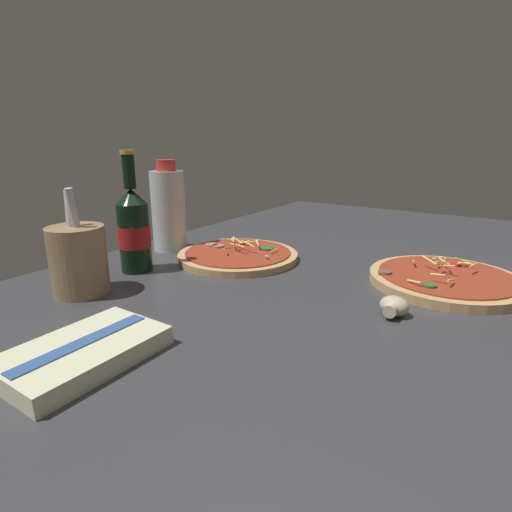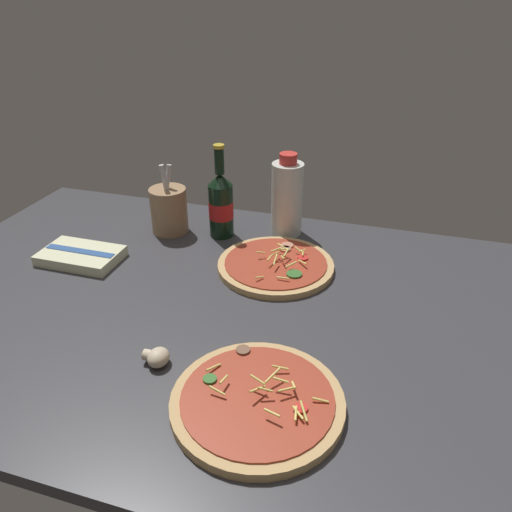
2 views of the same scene
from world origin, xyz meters
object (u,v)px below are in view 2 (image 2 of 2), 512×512
at_px(beer_bottle, 221,204).
at_px(mushroom_left, 157,357).
at_px(pizza_near, 257,402).
at_px(dish_towel, 81,256).
at_px(oil_bottle, 287,198).
at_px(pizza_far, 276,265).
at_px(utensil_crock, 169,210).

relative_size(beer_bottle, mushroom_left, 5.20).
relative_size(pizza_near, dish_towel, 1.48).
height_order(oil_bottle, mushroom_left, oil_bottle).
xyz_separation_m(pizza_far, dish_towel, (-0.44, -0.10, 0.00)).
relative_size(pizza_far, oil_bottle, 1.25).
bearing_deg(utensil_crock, mushroom_left, -66.96).
xyz_separation_m(pizza_near, dish_towel, (-0.52, 0.31, 0.00)).
bearing_deg(pizza_near, pizza_far, 101.10).
bearing_deg(pizza_far, pizza_near, -78.90).
bearing_deg(pizza_near, dish_towel, 149.10).
bearing_deg(utensil_crock, pizza_far, -18.67).
xyz_separation_m(beer_bottle, dish_towel, (-0.27, -0.22, -0.07)).
relative_size(mushroom_left, utensil_crock, 0.25).
bearing_deg(pizza_far, dish_towel, -167.72).
bearing_deg(pizza_near, mushroom_left, 167.55).
bearing_deg(pizza_far, oil_bottle, 96.89).
xyz_separation_m(pizza_far, beer_bottle, (-0.17, 0.12, 0.08)).
height_order(beer_bottle, oil_bottle, beer_bottle).
xyz_separation_m(beer_bottle, utensil_crock, (-0.13, -0.02, -0.03)).
bearing_deg(mushroom_left, beer_bottle, 97.65).
distance_m(pizza_far, dish_towel, 0.45).
relative_size(pizza_near, beer_bottle, 1.14).
bearing_deg(beer_bottle, oil_bottle, 21.47).
distance_m(mushroom_left, dish_towel, 0.43).
distance_m(pizza_near, utensil_crock, 0.64).
xyz_separation_m(pizza_near, oil_bottle, (-0.10, 0.59, 0.09)).
bearing_deg(pizza_near, beer_bottle, 115.67).
height_order(pizza_far, oil_bottle, oil_bottle).
relative_size(beer_bottle, utensil_crock, 1.30).
relative_size(mushroom_left, dish_towel, 0.25).
relative_size(pizza_far, beer_bottle, 1.11).
relative_size(utensil_crock, dish_towel, 1.00).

